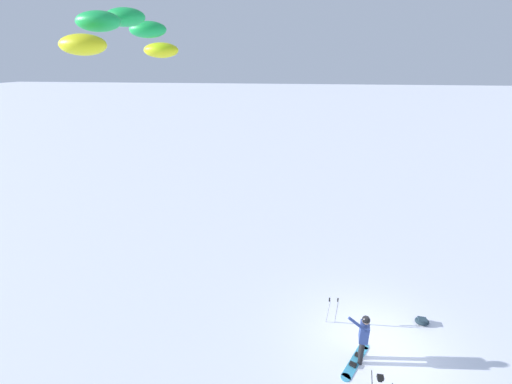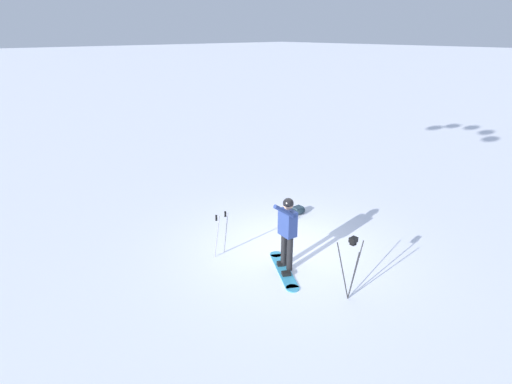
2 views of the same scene
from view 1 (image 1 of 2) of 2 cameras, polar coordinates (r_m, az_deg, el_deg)
The scene contains 6 objects.
ground_plane at distance 12.60m, azimuth 20.39°, elevation -24.32°, with size 300.00×300.00×0.00m, color white.
snowboarder at distance 11.30m, azimuth 18.43°, elevation -22.66°, with size 0.47×0.71×1.81m.
snowboard at distance 12.00m, azimuth 17.13°, elevation -26.54°, with size 1.58×1.05×0.10m.
traction_kite at distance 9.83m, azimuth -21.86°, elevation 24.55°, with size 3.99×1.61×1.15m.
gear_bag_large at distance 13.97m, azimuth 27.22°, elevation -19.59°, with size 0.42×0.51×0.23m.
ski_poles at distance 12.47m, azimuth 13.40°, elevation -19.13°, with size 0.23×0.36×1.15m.
Camera 1 is at (8.56, -2.82, 8.80)m, focal length 22.68 mm.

